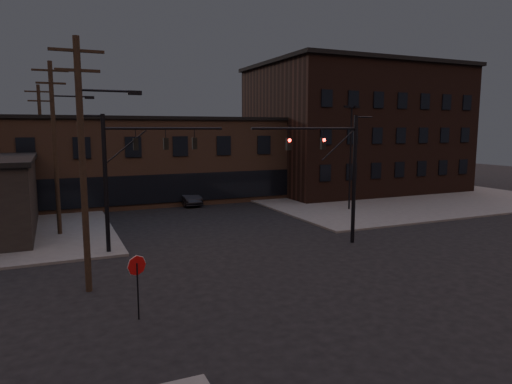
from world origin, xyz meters
TOP-DOWN VIEW (x-y plane):
  - ground at (0.00, 0.00)m, footprint 140.00×140.00m
  - sidewalk_ne at (22.00, 22.00)m, footprint 30.00×30.00m
  - building_row at (0.00, 28.00)m, footprint 40.00×12.00m
  - building_right at (22.00, 26.00)m, footprint 22.00×16.00m
  - traffic_signal_near at (5.36, 4.50)m, footprint 7.12×0.24m
  - traffic_signal_far at (-6.72, 8.00)m, footprint 7.12×0.24m
  - stop_sign at (-8.00, -1.99)m, footprint 0.72×0.33m
  - utility_pole_near at (-9.43, 2.00)m, footprint 3.70×0.28m
  - utility_pole_mid at (-10.44, 14.00)m, footprint 3.70×0.28m
  - utility_pole_far at (-11.50, 26.00)m, footprint 2.20×0.28m
  - lot_light_a at (13.00, 14.00)m, footprint 1.50×0.28m
  - lot_light_b at (19.00, 19.00)m, footprint 1.50×0.28m
  - parked_car_lot_a at (14.72, 20.89)m, footprint 4.98×2.91m
  - parked_car_lot_b at (13.45, 22.74)m, footprint 4.51×2.48m
  - car_crossing at (0.78, 22.86)m, footprint 1.87×4.67m

SIDE VIEW (x-z plane):
  - ground at x=0.00m, z-range 0.00..0.00m
  - sidewalk_ne at x=22.00m, z-range 0.00..0.15m
  - car_crossing at x=0.78m, z-range 0.00..1.51m
  - parked_car_lot_b at x=13.45m, z-range 0.15..1.39m
  - parked_car_lot_a at x=14.72m, z-range 0.15..1.74m
  - stop_sign at x=-8.00m, z-range 0.60..3.08m
  - building_row at x=0.00m, z-range 0.00..8.00m
  - traffic_signal_near at x=5.36m, z-range 0.93..8.93m
  - traffic_signal_far at x=-6.72m, z-range 1.01..9.01m
  - lot_light_a at x=13.00m, z-range 0.94..10.08m
  - lot_light_b at x=19.00m, z-range 0.94..10.08m
  - utility_pole_far at x=-11.50m, z-range 0.28..11.28m
  - utility_pole_near at x=-9.43m, z-range 0.37..11.37m
  - utility_pole_mid at x=-10.44m, z-range 0.38..11.88m
  - building_right at x=22.00m, z-range 0.00..14.00m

